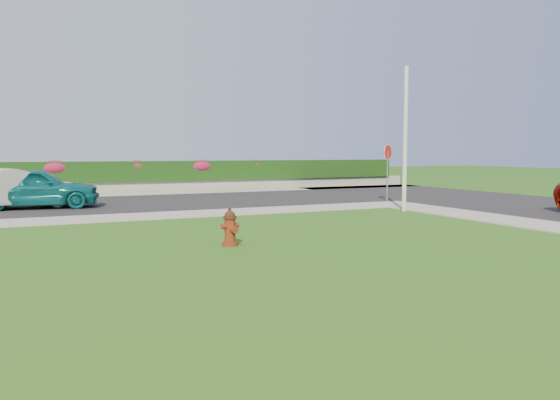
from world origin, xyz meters
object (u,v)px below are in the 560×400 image
fire_hydrant (230,228)px  stop_sign (388,159)px  utility_pole (405,139)px  sedan_teal (36,188)px  sedan_silver (15,189)px

fire_hydrant → stop_sign: bearing=24.4°
utility_pole → stop_sign: bearing=64.4°
utility_pole → stop_sign: size_ratio=2.09×
sedan_teal → sedan_silver: size_ratio=0.99×
sedan_silver → utility_pole: bearing=-132.0°
fire_hydrant → sedan_teal: bearing=97.2°
sedan_teal → sedan_silver: bearing=87.8°
utility_pole → fire_hydrant: bearing=-152.3°
fire_hydrant → utility_pole: size_ratio=0.17×
fire_hydrant → stop_sign: stop_sign is taller
sedan_silver → stop_sign: bearing=-118.9°
sedan_teal → stop_sign: (13.85, -3.48, 1.05)m
stop_sign → utility_pole: bearing=-119.4°
sedan_teal → utility_pole: (12.39, -6.54, 1.82)m
sedan_silver → fire_hydrant: bearing=-172.2°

